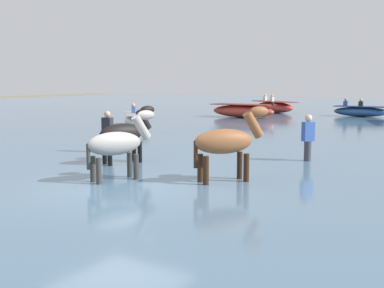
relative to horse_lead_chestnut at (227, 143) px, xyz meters
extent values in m
plane|color=#756B56|center=(-1.66, -1.75, -1.19)|extent=(120.00, 120.00, 0.00)
cube|color=slate|center=(-1.66, 8.25, -1.03)|extent=(90.00, 90.00, 0.32)
ellipsoid|color=brown|center=(-0.05, -0.06, 0.05)|extent=(1.21, 1.42, 0.56)
cylinder|color=black|center=(0.11, 0.43, -0.71)|extent=(0.13, 0.13, 0.95)
cylinder|color=black|center=(0.38, 0.24, -0.71)|extent=(0.13, 0.13, 0.95)
cylinder|color=black|center=(-0.47, -0.36, -0.71)|extent=(0.13, 0.13, 0.95)
cylinder|color=black|center=(-0.20, -0.56, -0.71)|extent=(0.13, 0.13, 0.95)
cylinder|color=brown|center=(0.39, 0.53, 0.40)|extent=(0.48, 0.55, 0.64)
ellipsoid|color=brown|center=(0.47, 0.65, 0.70)|extent=(0.45, 0.51, 0.24)
cylinder|color=black|center=(-0.44, -0.60, -0.21)|extent=(0.09, 0.09, 0.60)
ellipsoid|color=black|center=(-3.60, 0.59, -0.03)|extent=(0.88, 1.39, 0.53)
cylinder|color=black|center=(-3.59, 1.08, -0.74)|extent=(0.12, 0.12, 0.89)
cylinder|color=black|center=(-3.30, 0.97, -0.74)|extent=(0.12, 0.12, 0.89)
cylinder|color=black|center=(-3.91, 0.21, -0.74)|extent=(0.12, 0.12, 0.89)
cylinder|color=black|center=(-3.61, 0.10, -0.74)|extent=(0.12, 0.12, 0.89)
cylinder|color=black|center=(-3.36, 1.24, 0.30)|extent=(0.36, 0.52, 0.60)
ellipsoid|color=black|center=(-3.32, 1.36, 0.58)|extent=(0.33, 0.49, 0.23)
cylinder|color=black|center=(-3.82, 0.00, -0.27)|extent=(0.08, 0.08, 0.56)
ellipsoid|color=gray|center=(-2.18, -1.30, -0.02)|extent=(0.92, 1.40, 0.53)
cylinder|color=#31312F|center=(-2.16, -0.81, -0.73)|extent=(0.12, 0.12, 0.90)
cylinder|color=#31312F|center=(-1.86, -0.93, -0.73)|extent=(0.12, 0.12, 0.90)
cylinder|color=#31312F|center=(-2.50, -1.67, -0.73)|extent=(0.12, 0.12, 0.90)
cylinder|color=#31312F|center=(-2.21, -1.79, -0.73)|extent=(0.12, 0.12, 0.90)
cylinder|color=gray|center=(-1.92, -0.65, 0.32)|extent=(0.38, 0.53, 0.61)
ellipsoid|color=gray|center=(-1.87, -0.53, 0.60)|extent=(0.35, 0.49, 0.23)
cylinder|color=#31312F|center=(-2.42, -1.89, -0.26)|extent=(0.09, 0.09, 0.57)
ellipsoid|color=silver|center=(-10.22, 9.18, -0.56)|extent=(3.29, 3.49, 0.61)
cube|color=gray|center=(-10.22, 9.18, -0.23)|extent=(3.16, 3.35, 0.04)
cube|color=#3356A8|center=(-10.32, 9.09, -0.06)|extent=(0.31, 0.31, 0.30)
sphere|color=tan|center=(-10.32, 9.09, 0.18)|extent=(0.18, 0.18, 0.18)
ellipsoid|color=#28518E|center=(-2.72, 21.79, -0.57)|extent=(3.36, 1.31, 0.60)
cube|color=navy|center=(-2.72, 21.79, -0.24)|extent=(3.22, 1.26, 0.04)
cube|color=#3356A8|center=(-3.64, 21.66, -0.07)|extent=(0.27, 0.20, 0.30)
sphere|color=#A37556|center=(-3.64, 21.66, 0.17)|extent=(0.18, 0.18, 0.18)
cube|color=#232328|center=(-2.72, 21.69, -0.07)|extent=(0.27, 0.20, 0.30)
sphere|color=tan|center=(-2.72, 21.69, 0.17)|extent=(0.18, 0.18, 0.18)
ellipsoid|color=#BC382D|center=(-8.80, 22.44, -0.50)|extent=(3.95, 2.99, 0.74)
cube|color=maroon|center=(-8.80, 22.44, -0.11)|extent=(3.79, 2.87, 0.04)
cube|color=white|center=(-9.73, 22.93, 0.06)|extent=(0.31, 0.28, 0.30)
sphere|color=beige|center=(-9.73, 22.93, 0.30)|extent=(0.18, 0.18, 0.18)
cube|color=white|center=(-8.90, 22.27, 0.06)|extent=(0.31, 0.28, 0.30)
sphere|color=tan|center=(-8.90, 22.27, 0.30)|extent=(0.18, 0.18, 0.18)
ellipsoid|color=#BC382D|center=(-8.50, 17.17, -0.48)|extent=(4.04, 1.49, 0.76)
cube|color=maroon|center=(-8.50, 17.17, -0.08)|extent=(3.88, 1.43, 0.04)
cube|color=black|center=(-6.58, 17.22, -0.01)|extent=(0.12, 0.16, 0.18)
cylinder|color=#383842|center=(-5.36, 1.91, -0.75)|extent=(0.20, 0.20, 0.88)
cube|color=#232328|center=(-5.36, 1.91, -0.04)|extent=(0.34, 0.24, 0.54)
sphere|color=tan|center=(-5.36, 1.91, 0.34)|extent=(0.20, 0.20, 0.20)
cylinder|color=#383842|center=(0.51, 3.78, -0.75)|extent=(0.20, 0.20, 0.88)
cube|color=#3356A8|center=(0.51, 3.78, -0.04)|extent=(0.35, 0.38, 0.54)
sphere|color=beige|center=(0.51, 3.78, 0.34)|extent=(0.20, 0.20, 0.20)
camera|label=1|loc=(5.40, -9.66, 1.42)|focal=46.58mm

